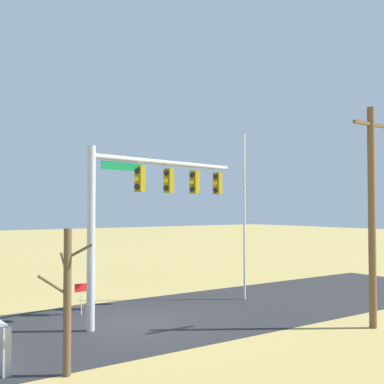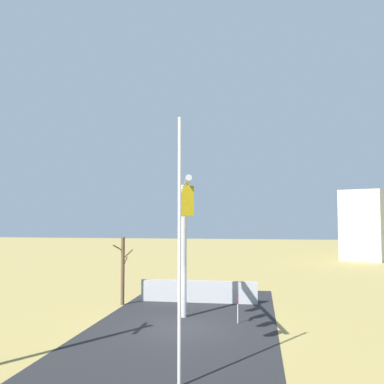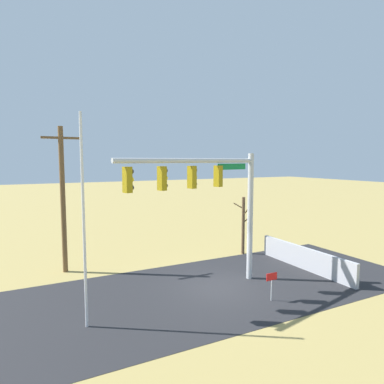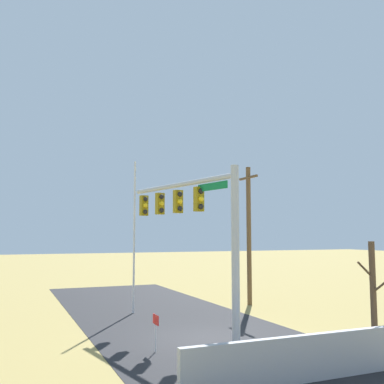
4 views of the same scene
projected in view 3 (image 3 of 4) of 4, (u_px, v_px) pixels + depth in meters
name	position (u px, v px, depth m)	size (l,w,h in m)	color
ground_plane	(219.00, 287.00, 15.61)	(160.00, 160.00, 0.00)	#9E894C
road_surface	(137.00, 304.00, 13.81)	(28.00, 8.00, 0.01)	#232326
sidewalk_corner	(265.00, 275.00, 17.24)	(6.00, 6.00, 0.01)	#B7B5AD
retaining_fence	(304.00, 258.00, 18.18)	(0.20, 6.57, 1.22)	#A8A8AD
signal_mast	(213.00, 191.00, 14.83)	(7.32, 1.68, 6.31)	#B2B5BA
flagpole	(84.00, 222.00, 11.55)	(0.10, 0.10, 7.62)	silver
utility_pole	(63.00, 197.00, 17.43)	(1.90, 0.26, 7.73)	brown
bare_tree	(243.00, 225.00, 21.05)	(1.27, 1.02, 3.66)	brown
open_sign	(272.00, 280.00, 14.04)	(0.56, 0.04, 1.22)	silver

